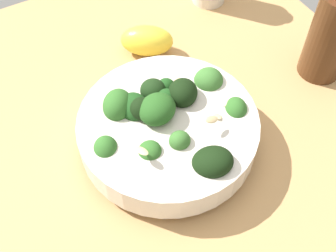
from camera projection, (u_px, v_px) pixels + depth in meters
ground_plane at (159, 124)px, 61.10cm from camera, size 67.23×67.23×3.99cm
bowl_of_broccoli at (168, 126)px, 53.73cm from camera, size 22.64×22.54×8.67cm
lemon_wedge at (147, 41)px, 65.10cm from camera, size 8.26×9.24×4.72cm
bottle_short at (332, 33)px, 58.89cm from camera, size 6.25×6.25×15.68cm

